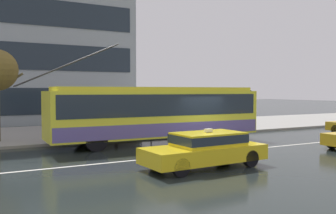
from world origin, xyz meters
name	(u,v)px	position (x,y,z in m)	size (l,w,h in m)	color
ground_plane	(217,147)	(0.00, 0.00, 0.00)	(160.00, 160.00, 0.00)	#202625
sidewalk_slab	(140,129)	(0.00, 9.24, 0.07)	(80.00, 10.00, 0.14)	gray
lane_centre_line	(233,151)	(0.00, -1.20, 0.00)	(72.00, 0.14, 0.01)	silver
trolleybus	(157,112)	(-1.96, 2.64, 1.63)	(12.61, 2.76, 5.05)	yellow
taxi_oncoming_near	(206,148)	(-3.18, -3.65, 0.70)	(4.65, 1.98, 1.39)	yellow
bus_shelter	(118,104)	(-2.77, 6.34, 2.00)	(3.86, 1.76, 2.46)	gray
pedestrian_at_shelter	(187,106)	(2.14, 6.41, 1.75)	(1.21, 1.21, 1.95)	#564150
pedestrian_approaching_curb	(102,110)	(-3.59, 6.79, 1.62)	(0.99, 0.99, 1.90)	#4E433E
pedestrian_walking_past	(117,109)	(-3.05, 5.77, 1.70)	(1.38, 1.38, 1.95)	black
office_tower_corner_left	(6,1)	(-7.50, 21.89, 10.84)	(20.60, 12.13, 21.66)	#8F9AA0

